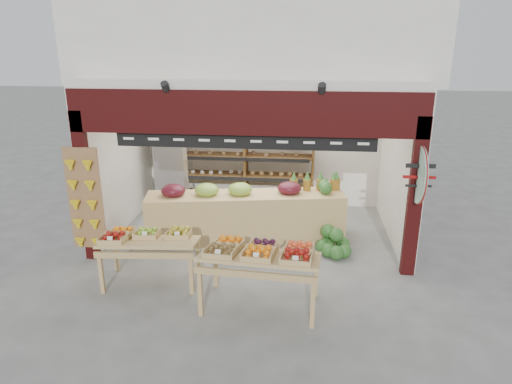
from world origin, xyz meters
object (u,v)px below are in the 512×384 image
at_px(display_table_left, 144,239).
at_px(watermelon_pile, 333,244).
at_px(cardboard_stack, 174,221).
at_px(mid_counter, 245,215).
at_px(back_shelving, 246,161).
at_px(refrigerator, 174,165).
at_px(display_table_right, 261,253).

relative_size(display_table_left, watermelon_pile, 2.36).
relative_size(cardboard_stack, mid_counter, 0.26).
xyz_separation_m(back_shelving, display_table_left, (-1.17, -3.52, -0.40)).
xyz_separation_m(display_table_left, watermelon_pile, (3.06, 1.29, -0.54)).
distance_m(refrigerator, mid_counter, 2.66).
bearing_deg(watermelon_pile, back_shelving, 130.34).
relative_size(refrigerator, display_table_right, 1.12).
relative_size(cardboard_stack, display_table_right, 0.58).
bearing_deg(refrigerator, display_table_right, -64.45).
distance_m(cardboard_stack, watermelon_pile, 3.25).
xyz_separation_m(refrigerator, display_table_left, (0.52, -3.55, -0.25)).
bearing_deg(back_shelving, mid_counter, -83.15).
distance_m(mid_counter, display_table_right, 2.39).
bearing_deg(watermelon_pile, mid_counter, 164.70).
bearing_deg(display_table_right, refrigerator, 120.60).
bearing_deg(display_table_left, display_table_right, -16.16).
bearing_deg(back_shelving, watermelon_pile, -49.66).
bearing_deg(mid_counter, watermelon_pile, -15.30).
bearing_deg(display_table_left, mid_counter, 51.72).
height_order(refrigerator, watermelon_pile, refrigerator).
distance_m(display_table_left, watermelon_pile, 3.37).
height_order(display_table_left, watermelon_pile, display_table_left).
bearing_deg(refrigerator, cardboard_stack, -80.52).
relative_size(display_table_left, display_table_right, 0.89).
bearing_deg(mid_counter, display_table_left, -128.28).
xyz_separation_m(display_table_left, display_table_right, (1.91, -0.55, 0.11)).
xyz_separation_m(back_shelving, refrigerator, (-1.69, 0.03, -0.15)).
bearing_deg(back_shelving, display_table_right, -79.70).
distance_m(back_shelving, cardboard_stack, 2.19).
bearing_deg(display_table_left, watermelon_pile, 22.89).
relative_size(refrigerator, cardboard_stack, 1.94).
xyz_separation_m(display_table_right, watermelon_pile, (1.15, 1.85, -0.65)).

